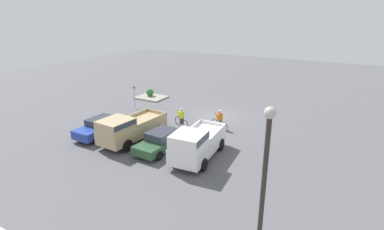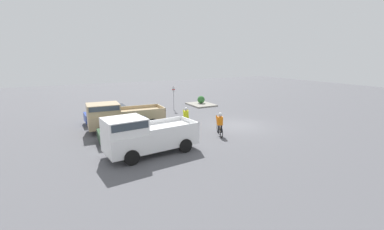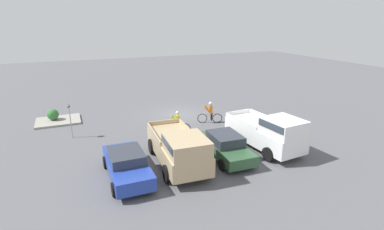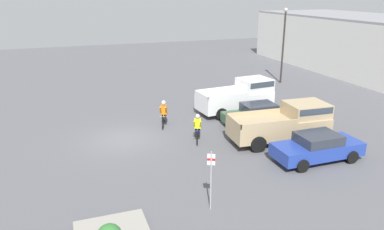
% 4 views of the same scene
% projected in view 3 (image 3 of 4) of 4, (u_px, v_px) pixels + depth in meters
% --- Properties ---
extents(ground_plane, '(80.00, 80.00, 0.00)m').
position_uv_depth(ground_plane, '(179.00, 115.00, 24.74)').
color(ground_plane, '#56565B').
extents(pickup_truck_0, '(2.65, 5.41, 2.26)m').
position_uv_depth(pickup_truck_0, '(268.00, 132.00, 17.75)').
color(pickup_truck_0, white).
rests_on(pickup_truck_0, ground_plane).
extents(sedan_0, '(2.04, 4.52, 1.40)m').
position_uv_depth(sedan_0, '(225.00, 145.00, 16.96)').
color(sedan_0, '#2D5133').
rests_on(sedan_0, ground_plane).
extents(pickup_truck_1, '(2.55, 5.68, 2.13)m').
position_uv_depth(pickup_truck_1, '(179.00, 147.00, 15.65)').
color(pickup_truck_1, tan).
rests_on(pickup_truck_1, ground_plane).
extents(sedan_1, '(1.95, 4.50, 1.41)m').
position_uv_depth(sedan_1, '(127.00, 164.00, 14.73)').
color(sedan_1, '#233D9E').
rests_on(sedan_1, ground_plane).
extents(cyclist_0, '(1.71, 0.74, 1.62)m').
position_uv_depth(cyclist_0, '(177.00, 122.00, 20.48)').
color(cyclist_0, black).
rests_on(cyclist_0, ground_plane).
extents(cyclist_1, '(1.76, 0.75, 1.67)m').
position_uv_depth(cyclist_1, '(210.00, 112.00, 22.57)').
color(cyclist_1, black).
rests_on(cyclist_1, ground_plane).
extents(fire_lane_sign, '(0.17, 0.27, 2.46)m').
position_uv_depth(fire_lane_sign, '(70.00, 116.00, 19.51)').
color(fire_lane_sign, '#9E9EA3').
rests_on(fire_lane_sign, ground_plane).
extents(curb_island, '(3.19, 2.54, 0.15)m').
position_uv_depth(curb_island, '(58.00, 121.00, 22.98)').
color(curb_island, gray).
rests_on(curb_island, ground_plane).
extents(shrub, '(0.85, 0.85, 0.85)m').
position_uv_depth(shrub, '(53.00, 115.00, 22.87)').
color(shrub, '#337033').
rests_on(shrub, curb_island).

